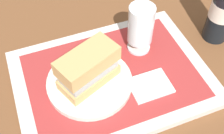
% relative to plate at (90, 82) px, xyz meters
% --- Properties ---
extents(ground_plane, '(3.00, 3.00, 0.00)m').
position_rel_plate_xyz_m(ground_plane, '(0.06, 0.01, -0.03)').
color(ground_plane, brown).
extents(tray, '(0.44, 0.32, 0.02)m').
position_rel_plate_xyz_m(tray, '(0.06, 0.01, -0.02)').
color(tray, silver).
rests_on(tray, ground_plane).
extents(placemat, '(0.38, 0.27, 0.00)m').
position_rel_plate_xyz_m(placemat, '(0.06, 0.01, -0.01)').
color(placemat, '#9E2D2D').
rests_on(placemat, tray).
extents(plate, '(0.19, 0.19, 0.01)m').
position_rel_plate_xyz_m(plate, '(0.00, 0.00, 0.00)').
color(plate, silver).
rests_on(plate, placemat).
extents(sandwich, '(0.14, 0.11, 0.08)m').
position_rel_plate_xyz_m(sandwich, '(0.00, 0.00, 0.05)').
color(sandwich, tan).
rests_on(sandwich, plate).
extents(beer_glass, '(0.06, 0.06, 0.12)m').
position_rel_plate_xyz_m(beer_glass, '(0.15, 0.06, 0.06)').
color(beer_glass, silver).
rests_on(beer_glass, placemat).
extents(napkin_folded, '(0.09, 0.07, 0.01)m').
position_rel_plate_xyz_m(napkin_folded, '(0.12, -0.05, -0.00)').
color(napkin_folded, white).
rests_on(napkin_folded, placemat).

